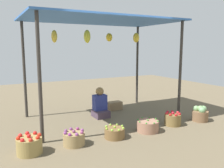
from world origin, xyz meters
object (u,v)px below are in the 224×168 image
at_px(basket_green_chilies, 148,126).
at_px(basket_red_apples, 173,119).
at_px(basket_red_tomatoes, 29,145).
at_px(basket_limes, 115,133).
at_px(wooden_crate_near_vendor, 114,106).
at_px(basket_cabbages, 200,114).
at_px(vendor_person, 100,106).
at_px(basket_purple_onions, 74,138).

height_order(basket_green_chilies, basket_red_apples, basket_red_apples).
xyz_separation_m(basket_red_tomatoes, basket_limes, (1.63, -0.06, -0.05)).
bearing_deg(wooden_crate_near_vendor, basket_cabbages, -54.64).
distance_m(basket_red_tomatoes, basket_limes, 1.63).
height_order(basket_red_tomatoes, basket_red_apples, basket_red_tomatoes).
xyz_separation_m(vendor_person, basket_red_tomatoes, (-1.99, -1.40, -0.15)).
xyz_separation_m(vendor_person, wooden_crate_near_vendor, (0.67, 0.45, -0.18)).
height_order(basket_red_tomatoes, basket_cabbages, basket_cabbages).
height_order(basket_red_tomatoes, basket_limes, basket_red_tomatoes).
relative_size(basket_red_tomatoes, basket_green_chilies, 0.91).
distance_m(vendor_person, basket_green_chilies, 1.54).
bearing_deg(basket_limes, basket_purple_onions, 177.03).
bearing_deg(basket_red_apples, vendor_person, 130.75).
xyz_separation_m(basket_purple_onions, basket_limes, (0.84, -0.04, -0.02)).
bearing_deg(basket_red_apples, basket_limes, -178.17).
height_order(vendor_person, basket_red_apples, vendor_person).
bearing_deg(basket_purple_onions, basket_cabbages, -1.19).
xyz_separation_m(vendor_person, basket_purple_onions, (-1.20, -1.41, -0.17)).
relative_size(vendor_person, basket_green_chilies, 1.65).
bearing_deg(basket_red_tomatoes, basket_limes, -1.96).
bearing_deg(basket_limes, wooden_crate_near_vendor, 61.42).
bearing_deg(basket_red_tomatoes, basket_green_chilies, -1.55).
height_order(vendor_person, basket_cabbages, vendor_person).
relative_size(basket_green_chilies, basket_red_apples, 1.24).
distance_m(basket_purple_onions, basket_green_chilies, 1.65).
bearing_deg(basket_red_tomatoes, vendor_person, 35.01).
relative_size(basket_red_tomatoes, basket_limes, 1.06).
bearing_deg(basket_green_chilies, basket_purple_onions, 178.13).
xyz_separation_m(vendor_person, basket_cabbages, (2.03, -1.47, -0.13)).
bearing_deg(basket_purple_onions, basket_green_chilies, -1.87).
relative_size(basket_red_apples, basket_cabbages, 0.98).
height_order(basket_red_tomatoes, wooden_crate_near_vendor, basket_red_tomatoes).
bearing_deg(basket_purple_onions, wooden_crate_near_vendor, 44.75).
xyz_separation_m(vendor_person, basket_green_chilies, (0.45, -1.46, -0.18)).
distance_m(vendor_person, wooden_crate_near_vendor, 0.82).
height_order(basket_purple_onions, basket_red_apples, basket_red_apples).
bearing_deg(basket_red_tomatoes, wooden_crate_near_vendor, 34.70).
relative_size(vendor_person, basket_limes, 1.92).
height_order(basket_red_apples, basket_cabbages, basket_cabbages).
distance_m(basket_red_tomatoes, basket_green_chilies, 2.44).
relative_size(basket_limes, basket_green_chilies, 0.86).
bearing_deg(vendor_person, basket_red_apples, -49.25).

